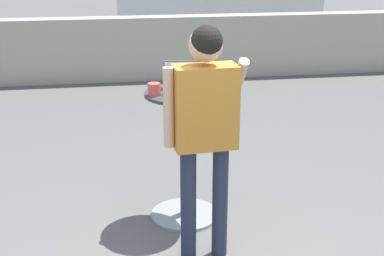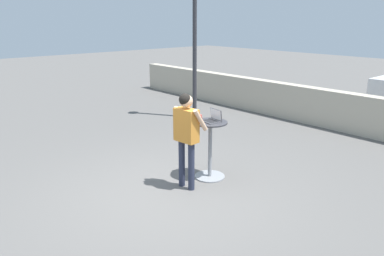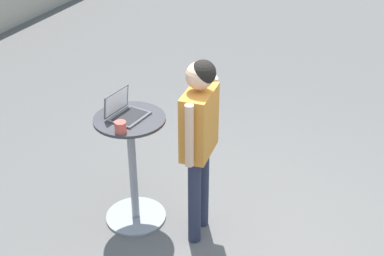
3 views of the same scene
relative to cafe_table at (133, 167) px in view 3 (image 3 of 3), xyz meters
name	(u,v)px [view 3 (image 3 of 3)]	position (x,y,z in m)	size (l,w,h in m)	color
ground_plane	(235,245)	(0.01, -0.97, -0.57)	(50.00, 50.00, 0.00)	#5B5956
cafe_table	(133,167)	(0.00, 0.00, 0.00)	(0.61, 0.61, 1.06)	gray
laptop	(125,112)	(0.01, 0.04, 0.54)	(0.35, 0.30, 0.22)	#515156
coffee_mug	(121,127)	(-0.23, -0.05, 0.54)	(0.13, 0.09, 0.09)	#C14C42
standing_person	(199,130)	(0.05, -0.61, 0.49)	(0.56, 0.39, 1.67)	#282D42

